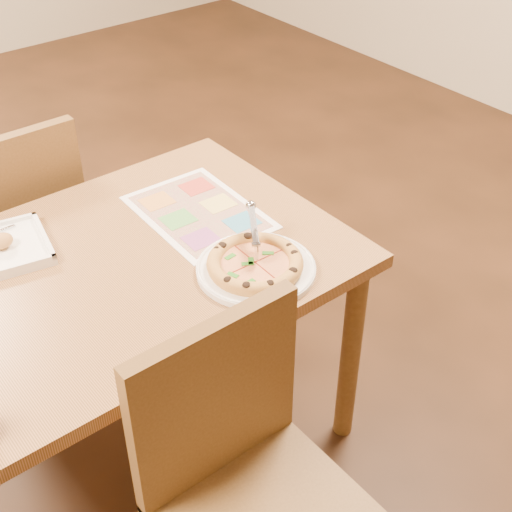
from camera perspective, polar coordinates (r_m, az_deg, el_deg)
room at (r=1.58m, az=-15.58°, el=17.01°), size 7.00×7.00×7.00m
dining_table at (r=1.93m, az=-12.15°, el=-3.24°), size 1.30×0.85×0.72m
chair_near at (r=1.61m, az=-1.13°, el=-16.05°), size 0.42×0.42×0.47m
chair_far at (r=2.43m, az=-18.74°, el=2.81°), size 0.42×0.42×0.47m
plate at (r=1.83m, az=0.00°, el=-1.04°), size 0.32×0.32×0.02m
pizza at (r=1.82m, az=-0.08°, el=-0.60°), size 0.25×0.25×0.04m
pizza_cutter at (r=1.83m, az=-0.14°, el=1.98°), size 0.09×0.14×0.09m
menu at (r=2.06m, az=-4.61°, el=3.54°), size 0.31×0.42×0.00m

